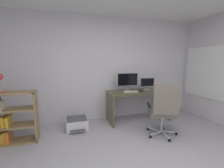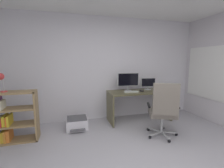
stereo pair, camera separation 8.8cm
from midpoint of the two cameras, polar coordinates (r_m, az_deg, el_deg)
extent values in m
cube|color=silver|center=(4.07, -4.46, 5.47)|extent=(5.11, 0.10, 2.59)
cube|color=white|center=(4.56, 32.04, 3.39)|extent=(0.01, 1.53, 1.21)
cube|color=white|center=(4.55, 31.98, 3.39)|extent=(0.02, 1.61, 1.29)
cube|color=brown|center=(4.01, 9.09, -2.72)|extent=(1.56, 0.64, 0.04)
cube|color=brown|center=(3.84, -1.45, -8.94)|extent=(0.04, 0.61, 0.72)
cube|color=brown|center=(4.47, 17.83, -6.81)|extent=(0.04, 0.61, 0.72)
cylinder|color=#B2B5B7|center=(3.99, 4.96, -2.33)|extent=(0.18, 0.18, 0.01)
cylinder|color=#B2B5B7|center=(3.98, 4.98, -1.38)|extent=(0.03, 0.03, 0.12)
cube|color=#B7BABC|center=(3.95, 5.02, 1.67)|extent=(0.56, 0.06, 0.33)
cube|color=black|center=(3.93, 5.12, 1.64)|extent=(0.52, 0.02, 0.30)
cylinder|color=#B2B5B7|center=(4.23, 11.97, -1.87)|extent=(0.18, 0.18, 0.01)
cylinder|color=#B2B5B7|center=(4.22, 11.99, -1.23)|extent=(0.03, 0.03, 0.08)
cube|color=#B7BABC|center=(4.20, 12.05, 0.68)|extent=(0.40, 0.06, 0.22)
cube|color=black|center=(4.18, 12.18, 0.64)|extent=(0.37, 0.02, 0.21)
cube|color=silver|center=(3.81, 6.13, -2.80)|extent=(0.35, 0.15, 0.02)
cube|color=black|center=(3.94, 9.85, -2.41)|extent=(0.08, 0.11, 0.03)
cube|color=#B7BABC|center=(3.54, 19.19, -16.01)|extent=(0.29, 0.14, 0.02)
sphere|color=black|center=(3.59, 21.58, -16.45)|extent=(0.06, 0.06, 0.06)
cube|color=#B7BABC|center=(3.64, 17.00, -15.17)|extent=(0.22, 0.25, 0.02)
sphere|color=black|center=(3.79, 17.25, -14.84)|extent=(0.06, 0.06, 0.06)
cube|color=#B7BABC|center=(3.56, 14.44, -15.61)|extent=(0.18, 0.27, 0.02)
sphere|color=black|center=(3.64, 12.24, -15.67)|extent=(0.06, 0.06, 0.06)
cube|color=#B7BABC|center=(3.40, 14.92, -16.81)|extent=(0.30, 0.10, 0.02)
sphere|color=black|center=(3.33, 12.98, -18.14)|extent=(0.06, 0.06, 0.06)
cube|color=#B7BABC|center=(3.39, 18.00, -17.08)|extent=(0.05, 0.30, 0.02)
sphere|color=black|center=(3.29, 19.37, -18.72)|extent=(0.06, 0.06, 0.06)
cylinder|color=#B7BABC|center=(3.44, 16.84, -13.42)|extent=(0.04, 0.04, 0.36)
cube|color=slate|center=(3.36, 17.01, -9.80)|extent=(0.64, 0.63, 0.10)
cube|color=slate|center=(3.01, 18.31, -5.21)|extent=(0.45, 0.24, 0.58)
cube|color=black|center=(3.27, 12.46, -7.37)|extent=(0.16, 0.32, 0.03)
cube|color=black|center=(3.38, 21.64, -7.25)|extent=(0.16, 0.32, 0.03)
cube|color=#95764B|center=(3.37, -26.44, -10.25)|extent=(0.03, 0.32, 0.95)
cube|color=#95764B|center=(3.35, -33.56, -2.75)|extent=(0.81, 0.32, 0.03)
cube|color=#95764B|center=(3.63, -32.30, -17.21)|extent=(0.81, 0.32, 0.03)
cube|color=#95764B|center=(3.51, -32.71, -12.66)|extent=(0.75, 0.32, 0.03)
cube|color=#95764B|center=(3.42, -33.13, -7.82)|extent=(0.75, 0.32, 0.03)
cube|color=gold|center=(3.64, -35.47, -15.45)|extent=(0.06, 0.22, 0.19)
cube|color=orange|center=(3.62, -34.67, -15.31)|extent=(0.03, 0.28, 0.22)
cube|color=orange|center=(3.61, -33.94, -15.25)|extent=(0.05, 0.25, 0.22)
cube|color=red|center=(3.54, -35.76, -11.18)|extent=(0.03, 0.28, 0.15)
cube|color=gold|center=(3.52, -35.10, -10.92)|extent=(0.05, 0.24, 0.19)
cube|color=orange|center=(3.51, -34.45, -11.11)|extent=(0.03, 0.24, 0.16)
cube|color=gold|center=(3.49, -33.94, -10.98)|extent=(0.03, 0.27, 0.19)
cube|color=beige|center=(3.44, -35.92, -6.34)|extent=(0.05, 0.24, 0.16)
cylinder|color=red|center=(3.38, -35.46, -2.41)|extent=(0.11, 0.11, 0.02)
cylinder|color=silver|center=(3.37, -35.64, -0.38)|extent=(0.01, 0.01, 0.23)
cube|color=silver|center=(3.68, -13.31, -13.94)|extent=(0.46, 0.39, 0.23)
cube|color=#4C4C51|center=(3.64, -13.38, -12.05)|extent=(0.42, 0.36, 0.02)
cube|color=#4C4C51|center=(3.49, -13.02, -16.09)|extent=(0.32, 0.10, 0.01)
camera|label=1|loc=(0.04, -90.74, -0.11)|focal=25.19mm
camera|label=2|loc=(0.04, 89.26, 0.11)|focal=25.19mm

